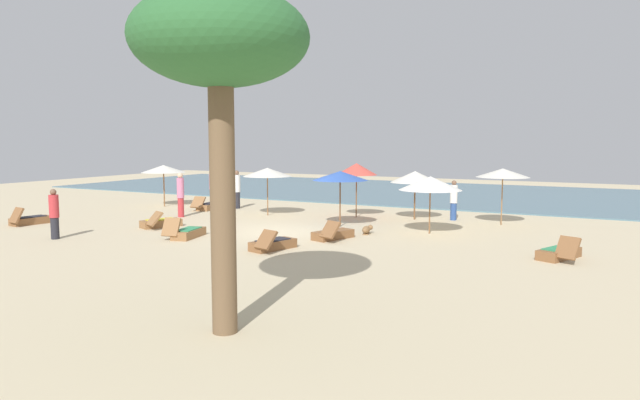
{
  "coord_description": "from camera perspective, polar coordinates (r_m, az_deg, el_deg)",
  "views": [
    {
      "loc": [
        10.91,
        -17.71,
        3.4
      ],
      "look_at": [
        0.99,
        1.24,
        1.1
      ],
      "focal_mm": 32.51,
      "sensor_mm": 36.0,
      "label": 1
    }
  ],
  "objects": [
    {
      "name": "ground_plane",
      "position": [
        21.08,
        -3.95,
        -3.16
      ],
      "size": [
        60.0,
        60.0,
        0.0
      ],
      "primitive_type": "plane",
      "color": "beige"
    },
    {
      "name": "ocean_water",
      "position": [
        36.54,
        10.15,
        0.75
      ],
      "size": [
        48.0,
        16.0,
        0.06
      ],
      "primitive_type": "cube",
      "color": "slate",
      "rests_on": "ground_plane"
    },
    {
      "name": "umbrella_0",
      "position": [
        23.57,
        17.55,
        2.56
      ],
      "size": [
        2.04,
        2.04,
        2.22
      ],
      "color": "olive",
      "rests_on": "ground_plane"
    },
    {
      "name": "umbrella_1",
      "position": [
        22.1,
        2.0,
        2.4
      ],
      "size": [
        2.12,
        2.12,
        2.14
      ],
      "color": "brown",
      "rests_on": "ground_plane"
    },
    {
      "name": "umbrella_2",
      "position": [
        29.73,
        -15.15,
        2.98
      ],
      "size": [
        2.16,
        2.16,
        2.06
      ],
      "color": "brown",
      "rests_on": "ground_plane"
    },
    {
      "name": "umbrella_3",
      "position": [
        25.44,
        -5.2,
        2.75
      ],
      "size": [
        2.15,
        2.15,
        2.1
      ],
      "color": "brown",
      "rests_on": "ground_plane"
    },
    {
      "name": "umbrella_4",
      "position": [
        20.83,
        10.8,
        1.63
      ],
      "size": [
        2.23,
        2.23,
        2.05
      ],
      "color": "brown",
      "rests_on": "ground_plane"
    },
    {
      "name": "umbrella_5",
      "position": [
        24.77,
        3.61,
        3.06
      ],
      "size": [
        1.77,
        1.77,
        2.33
      ],
      "color": "brown",
      "rests_on": "ground_plane"
    },
    {
      "name": "umbrella_6",
      "position": [
        24.37,
        9.34,
        2.27
      ],
      "size": [
        2.05,
        2.05,
        2.03
      ],
      "color": "brown",
      "rests_on": "ground_plane"
    },
    {
      "name": "lounger_0",
      "position": [
        22.94,
        -15.43,
        -2.17
      ],
      "size": [
        1.22,
        1.79,
        0.68
      ],
      "color": "olive",
      "rests_on": "ground_plane"
    },
    {
      "name": "lounger_1",
      "position": [
        19.53,
        1.25,
        -3.38
      ],
      "size": [
        1.1,
        1.79,
        0.69
      ],
      "color": "brown",
      "rests_on": "ground_plane"
    },
    {
      "name": "lounger_2",
      "position": [
        17.71,
        22.51,
        -4.82
      ],
      "size": [
        1.18,
        1.74,
        0.74
      ],
      "color": "brown",
      "rests_on": "ground_plane"
    },
    {
      "name": "lounger_3",
      "position": [
        25.56,
        -26.66,
        -1.76
      ],
      "size": [
        0.83,
        1.71,
        0.74
      ],
      "color": "brown",
      "rests_on": "ground_plane"
    },
    {
      "name": "lounger_4",
      "position": [
        28.03,
        -10.94,
        -0.58
      ],
      "size": [
        0.85,
        1.78,
        0.66
      ],
      "color": "olive",
      "rests_on": "ground_plane"
    },
    {
      "name": "lounger_5",
      "position": [
        20.31,
        -12.96,
        -3.15
      ],
      "size": [
        0.94,
        1.73,
        0.74
      ],
      "color": "olive",
      "rests_on": "ground_plane"
    },
    {
      "name": "lounger_6",
      "position": [
        17.76,
        -4.72,
        -4.34
      ],
      "size": [
        1.01,
        1.78,
        0.69
      ],
      "color": "brown",
      "rests_on": "ground_plane"
    },
    {
      "name": "person_0",
      "position": [
        21.42,
        -24.69,
        -1.24
      ],
      "size": [
        0.34,
        0.34,
        1.7
      ],
      "color": "#26262D",
      "rests_on": "ground_plane"
    },
    {
      "name": "person_1",
      "position": [
        28.19,
        -8.18,
        1.07
      ],
      "size": [
        0.35,
        0.35,
        1.85
      ],
      "color": "#26262D",
      "rests_on": "ground_plane"
    },
    {
      "name": "person_2",
      "position": [
        30.61,
        -10.53,
        1.3
      ],
      "size": [
        0.43,
        0.43,
        1.73
      ],
      "color": "#BF3338",
      "rests_on": "ground_plane"
    },
    {
      "name": "person_3",
      "position": [
        24.56,
        13.02,
        0.0
      ],
      "size": [
        0.4,
        0.4,
        1.66
      ],
      "color": "#2D4C8C",
      "rests_on": "ground_plane"
    },
    {
      "name": "person_4",
      "position": [
        25.59,
        -13.56,
        0.56
      ],
      "size": [
        0.38,
        0.38,
        1.91
      ],
      "color": "#BF3338",
      "rests_on": "ground_plane"
    },
    {
      "name": "palm_0",
      "position": [
        10.12,
        -9.82,
        14.65
      ],
      "size": [
        3.02,
        3.02,
        5.9
      ],
      "color": "brown",
      "rests_on": "ground_plane"
    },
    {
      "name": "dog",
      "position": [
        20.6,
        4.62,
        -2.92
      ],
      "size": [
        0.37,
        0.67,
        0.31
      ],
      "color": "olive",
      "rests_on": "ground_plane"
    }
  ]
}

